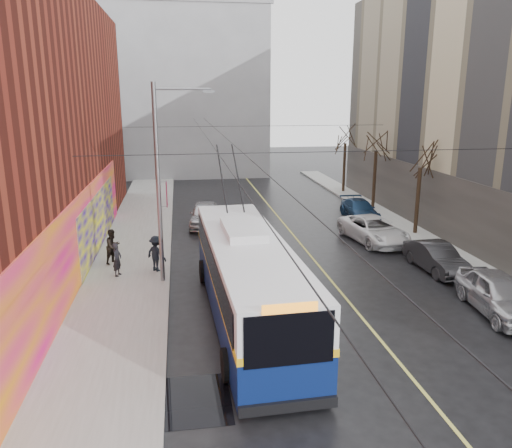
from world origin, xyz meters
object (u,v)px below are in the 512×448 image
Objects in this scene: tree_near at (421,155)px; trolleybus at (248,277)px; tree_far at (346,134)px; parked_car_c at (374,230)px; following_car at (205,214)px; tree_mid at (377,140)px; parked_car_b at (436,257)px; pedestrian_a at (117,259)px; streetlight_pole at (162,180)px; pedestrian_b at (113,246)px; pedestrian_c at (156,253)px; parked_car_d at (360,210)px; parked_car_a at (499,294)px.

tree_near is 0.49× the size of trolleybus.
tree_far is 1.23× the size of parked_car_c.
following_car is (-9.66, 5.24, 0.05)m from parked_car_c.
tree_mid is 1.58× the size of parked_car_b.
tree_far is 26.13m from pedestrian_a.
streetlight_pole is 25.09m from tree_far.
pedestrian_b is 1.01× the size of pedestrian_c.
pedestrian_a is (-15.42, -9.46, 0.28)m from parked_car_d.
trolleybus is 7.44× the size of pedestrian_c.
tree_near is 4.02× the size of pedestrian_a.
tree_near is 1.37× the size of following_car.
following_car is (2.33, 10.21, -4.05)m from streetlight_pole.
parked_car_a is 2.71× the size of pedestrian_c.
tree_far is 25.06m from pedestrian_b.
parked_car_d is (0.00, 10.76, -0.03)m from parked_car_b.
parked_car_d is at bearing -127.97° from tree_mid.
pedestrian_a is 0.91× the size of pedestrian_c.
pedestrian_a is at bearing -132.47° from tree_far.
streetlight_pole reaches higher than following_car.
parked_car_c is at bearing 99.55° from parked_car_b.
parked_car_b is 2.38× the size of pedestrian_b.
pedestrian_a is at bearing -173.08° from parked_car_c.
tree_near is 14.00m from tree_far.
tree_mid is at bearing -90.00° from tree_far.
parked_car_d is (1.15, 5.48, -0.08)m from parked_car_c.
pedestrian_a is at bearing -145.38° from tree_mid.
tree_mid reaches higher than parked_car_c.
pedestrian_a is at bearing 54.38° from pedestrian_c.
streetlight_pole is at bearing -139.35° from tree_mid.
parked_car_b is at bearing -37.95° from following_car.
tree_far is at bearing 61.80° from trolleybus.
following_car is (-10.81, 15.51, -0.01)m from parked_car_a.
trolleybus is at bearing -124.63° from tree_mid.
tree_near is 3.61× the size of pedestrian_b.
tree_far is at bearing -6.30° from pedestrian_b.
tree_near is 18.57m from pedestrian_a.
pedestrian_b is (-15.83, 3.21, 0.34)m from parked_car_b.
parked_car_d is at bearing 38.46° from streetlight_pole.
parked_car_b is at bearing 19.61° from trolleybus.
parked_car_b is at bearing -107.55° from tree_near.
pedestrian_b is at bearing 165.82° from parked_car_b.
tree_far is 1.39× the size of parked_car_a.
streetlight_pole is at bearing -139.92° from parked_car_d.
following_car is at bearing -7.75° from pedestrian_a.
trolleybus is at bearing -116.17° from tree_far.
pedestrian_a is at bearing -127.87° from pedestrian_b.
parked_car_a reaches higher than parked_car_d.
tree_mid is (0.00, 7.00, 0.28)m from tree_near.
trolleybus is 7.36× the size of pedestrian_b.
parked_car_b is at bearing -145.24° from pedestrian_c.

